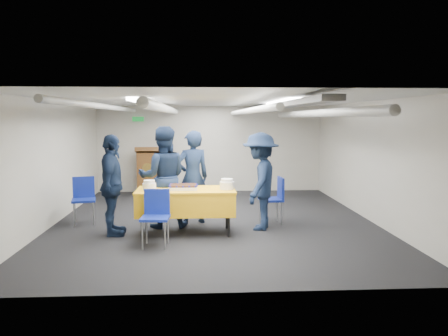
{
  "coord_description": "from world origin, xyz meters",
  "views": [
    {
      "loc": [
        -0.29,
        -8.25,
        1.97
      ],
      "look_at": [
        0.17,
        -0.2,
        1.05
      ],
      "focal_mm": 35.0,
      "sensor_mm": 36.0,
      "label": 1
    }
  ],
  "objects": [
    {
      "name": "plate_stack_left",
      "position": [
        -1.13,
        -0.93,
        0.85
      ],
      "size": [
        0.23,
        0.23,
        0.17
      ],
      "color": "white",
      "rests_on": "serving_table"
    },
    {
      "name": "chair_near",
      "position": [
        -0.97,
        -1.56,
        0.53
      ],
      "size": [
        0.45,
        0.45,
        0.87
      ],
      "color": "gray",
      "rests_on": "ground"
    },
    {
      "name": "sheet_cake",
      "position": [
        -0.56,
        -0.91,
        0.81
      ],
      "size": [
        0.49,
        0.38,
        0.09
      ],
      "color": "white",
      "rests_on": "serving_table"
    },
    {
      "name": "podium",
      "position": [
        -1.6,
        3.05,
        0.61
      ],
      "size": [
        0.62,
        0.53,
        1.25
      ],
      "color": "brown",
      "rests_on": "ground"
    },
    {
      "name": "sailor_c",
      "position": [
        -1.76,
        -0.92,
        0.85
      ],
      "size": [
        0.48,
        1.02,
        1.71
      ],
      "primitive_type": "imported",
      "rotation": [
        0.0,
        0.0,
        1.64
      ],
      "color": "black",
      "rests_on": "ground"
    },
    {
      "name": "chair_left",
      "position": [
        -2.47,
        -0.01,
        0.53
      ],
      "size": [
        0.5,
        0.5,
        0.87
      ],
      "color": "gray",
      "rests_on": "ground"
    },
    {
      "name": "serving_table",
      "position": [
        -0.52,
        -0.88,
        0.56
      ],
      "size": [
        1.67,
        0.82,
        0.77
      ],
      "color": "black",
      "rests_on": "ground"
    },
    {
      "name": "chair_right",
      "position": [
        1.13,
        -0.22,
        0.53
      ],
      "size": [
        0.45,
        0.45,
        0.87
      ],
      "color": "gray",
      "rests_on": "ground"
    },
    {
      "name": "sailor_b",
      "position": [
        -0.95,
        -0.41,
        0.91
      ],
      "size": [
        0.95,
        0.77,
        1.83
      ],
      "primitive_type": "imported",
      "rotation": [
        0.0,
        0.0,
        3.23
      ],
      "color": "black",
      "rests_on": "ground"
    },
    {
      "name": "sailor_d",
      "position": [
        0.79,
        -0.65,
        0.86
      ],
      "size": [
        0.96,
        1.26,
        1.73
      ],
      "primitive_type": "imported",
      "rotation": [
        0.0,
        0.0,
        -1.9
      ],
      "color": "black",
      "rests_on": "ground"
    },
    {
      "name": "room_shell",
      "position": [
        0.09,
        0.41,
        1.81
      ],
      "size": [
        6.0,
        7.0,
        2.3
      ],
      "color": "beige",
      "rests_on": "ground"
    },
    {
      "name": "ground",
      "position": [
        0.0,
        0.0,
        0.0
      ],
      "size": [
        7.0,
        7.0,
        0.0
      ],
      "primitive_type": "plane",
      "color": "black",
      "rests_on": "ground"
    },
    {
      "name": "plate_stack_right",
      "position": [
        0.18,
        -0.93,
        0.85
      ],
      "size": [
        0.24,
        0.24,
        0.18
      ],
      "color": "white",
      "rests_on": "serving_table"
    },
    {
      "name": "sailor_a",
      "position": [
        -0.42,
        -0.14,
        0.87
      ],
      "size": [
        0.74,
        0.6,
        1.75
      ],
      "primitive_type": "imported",
      "rotation": [
        0.0,
        0.0,
        3.47
      ],
      "color": "black",
      "rests_on": "ground"
    }
  ]
}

